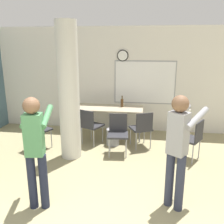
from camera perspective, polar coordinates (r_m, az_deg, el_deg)
wall_back at (r=6.88m, az=2.23°, el=7.38°), size 8.00×0.15×2.80m
support_pillar at (r=5.14m, az=-9.86°, el=4.43°), size 0.43×0.43×2.80m
folding_table at (r=6.39m, az=-0.85°, el=0.63°), size 1.77×0.75×0.78m
bottle_on_table at (r=6.43m, az=2.31°, el=2.16°), size 0.07×0.07×0.29m
waste_bin at (r=6.00m, az=0.19°, el=-5.72°), size 0.31×0.31×0.39m
chair_near_pillar at (r=5.90m, az=-16.85°, el=-3.55°), size 0.59×0.59×0.87m
chair_table_right at (r=5.77m, az=6.86°, el=-3.40°), size 0.59×0.59×0.87m
chair_mid_room at (r=5.39m, az=17.84°, el=-5.44°), size 0.60×0.60×0.87m
chair_table_front at (r=5.46m, az=1.39°, el=-4.41°), size 0.48×0.48×0.87m
chair_table_left at (r=5.95m, az=-4.98°, el=-2.75°), size 0.58×0.58×0.87m
person_playing_front at (r=3.68m, az=-17.13°, el=-7.19°), size 0.44×0.64×1.68m
person_playing_side at (r=3.63m, az=14.92°, el=-7.07°), size 0.61×0.69×1.70m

